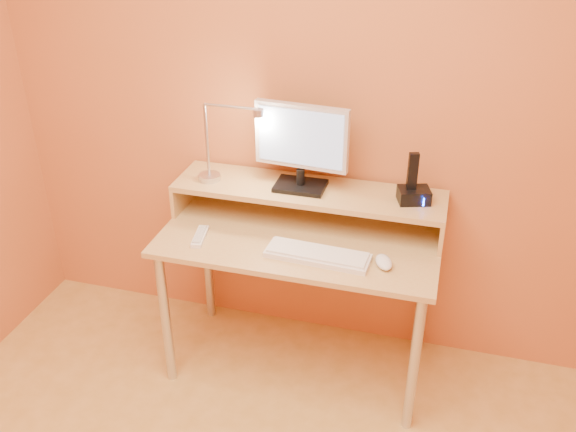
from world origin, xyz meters
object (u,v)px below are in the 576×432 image
(phone_dock, at_px, (414,195))
(mouse, at_px, (384,262))
(keyboard, at_px, (318,256))
(monitor_panel, at_px, (301,136))
(lamp_base, at_px, (209,177))
(remote_control, at_px, (200,237))

(phone_dock, bearing_deg, mouse, -122.57)
(keyboard, bearing_deg, monitor_panel, 119.70)
(lamp_base, relative_size, keyboard, 0.23)
(keyboard, bearing_deg, lamp_base, 158.52)
(lamp_base, bearing_deg, mouse, -16.62)
(lamp_base, height_order, phone_dock, phone_dock)
(monitor_panel, bearing_deg, mouse, -29.59)
(phone_dock, bearing_deg, keyboard, -157.06)
(monitor_panel, height_order, phone_dock, monitor_panel)
(phone_dock, xyz_separation_m, remote_control, (-0.86, -0.28, -0.18))
(lamp_base, relative_size, remote_control, 0.60)
(keyboard, bearing_deg, remote_control, -178.34)
(keyboard, xyz_separation_m, remote_control, (-0.52, 0.02, -0.00))
(monitor_panel, height_order, lamp_base, monitor_panel)
(monitor_panel, bearing_deg, lamp_base, -169.40)
(keyboard, height_order, mouse, mouse)
(lamp_base, height_order, keyboard, lamp_base)
(lamp_base, distance_m, mouse, 0.88)
(lamp_base, bearing_deg, remote_control, -79.77)
(mouse, distance_m, remote_control, 0.79)
(lamp_base, distance_m, keyboard, 0.64)
(phone_dock, height_order, keyboard, phone_dock)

